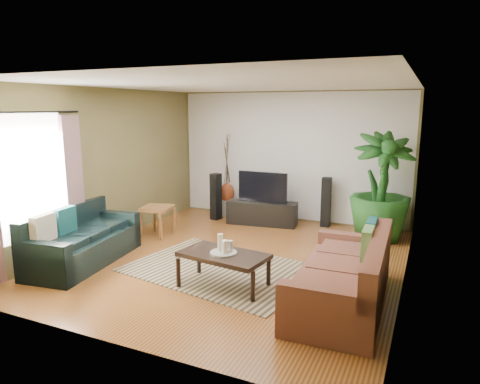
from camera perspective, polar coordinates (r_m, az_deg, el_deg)
The scene contains 27 objects.
floor at distance 6.87m, azimuth -0.70°, elevation -8.92°, with size 5.50×5.50×0.00m, color #9E5628.
ceiling at distance 6.46m, azimuth -0.75°, elevation 14.19°, with size 5.50×5.50×0.00m, color white.
wall_back at distance 9.07m, azimuth 6.67°, elevation 4.72°, with size 5.00×5.00×0.00m, color olive.
wall_front at distance 4.25m, azimuth -16.65°, elevation -3.08°, with size 5.00×5.00×0.00m, color olive.
wall_left at distance 7.91m, azimuth -17.40°, elevation 3.33°, with size 5.50×5.50×0.00m, color olive.
wall_right at distance 5.93m, azimuth 21.72°, elevation 0.57°, with size 5.50×5.50×0.00m, color olive.
backwall_panel at distance 9.06m, azimuth 6.65°, elevation 4.71°, with size 4.90×4.90×0.00m, color white.
window_pane at distance 6.79m, azimuth -26.25°, elevation 1.88°, with size 1.80×1.80×0.00m, color white.
curtain_far at distance 7.28m, azimuth -21.31°, elevation 0.84°, with size 0.08×0.35×2.20m, color gray.
curtain_rod at distance 6.68m, azimuth -26.65°, elevation 9.49°, with size 0.03×0.03×1.90m, color black.
sofa_left at distance 7.02m, azimuth -20.10°, elevation -5.54°, with size 1.96×0.84×0.85m, color black.
sofa_right at distance 5.41m, azimuth 13.41°, elevation -10.11°, with size 2.19×0.99×0.85m, color brown.
area_rug at distance 6.46m, azimuth -2.51°, elevation -10.22°, with size 2.65×1.88×0.01m, color #9E895D.
coffee_table at distance 5.80m, azimuth -2.20°, elevation -10.34°, with size 1.15×0.63×0.47m, color black.
candle_tray at distance 5.71m, azimuth -2.21°, elevation -8.07°, with size 0.36×0.36×0.02m, color #9A9B96.
candle_tall at distance 5.72m, azimuth -2.63°, elevation -6.73°, with size 0.07×0.07×0.23m, color beige.
candle_mid at distance 5.63m, azimuth -2.04°, elevation -7.31°, with size 0.07×0.07×0.18m, color #F5E7CF.
candle_short at distance 5.71m, azimuth -1.31°, elevation -7.22°, with size 0.07×0.07×0.15m, color beige.
tv_stand at distance 8.78m, azimuth 2.95°, elevation -2.82°, with size 1.42×0.43×0.47m, color black.
television at distance 8.69m, azimuth 3.03°, elevation 0.68°, with size 1.04×0.06×0.61m, color black.
speaker_left at distance 9.14m, azimuth -3.24°, elevation -0.61°, with size 0.18×0.20×0.99m, color black.
speaker_right at distance 8.75m, azimuth 11.40°, elevation -1.33°, with size 0.18×0.20×1.00m, color black.
potted_plant at distance 8.04m, azimuth 18.29°, elevation 0.69°, with size 1.09×1.09×1.95m, color #194918.
plant_pot at distance 8.22m, azimuth 17.94°, elevation -5.04°, with size 0.36×0.36×0.28m, color black.
pedestal at distance 9.54m, azimuth -1.71°, elevation -2.07°, with size 0.35×0.35×0.35m, color gray.
vase at distance 9.47m, azimuth -1.72°, elevation -0.12°, with size 0.32×0.32×0.44m, color maroon.
side_table at distance 8.16m, azimuth -10.94°, elevation -3.81°, with size 0.52×0.52×0.55m, color #915A2F.
Camera 1 is at (2.73, -5.84, 2.36)m, focal length 32.00 mm.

